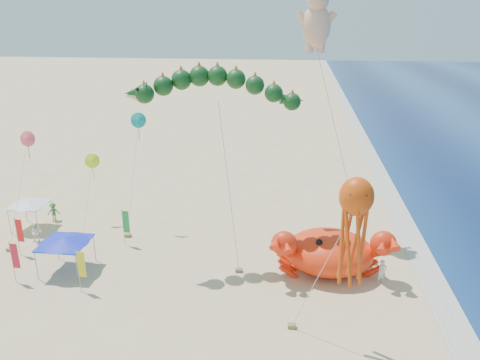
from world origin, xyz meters
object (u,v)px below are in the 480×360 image
(crab_inflatable, at_px, (329,251))
(dragon_kite, at_px, (216,93))
(canopy_blue, at_px, (64,240))
(canopy_white, at_px, (29,202))
(octopus_kite, at_px, (354,223))
(cherub_kite, at_px, (317,18))

(crab_inflatable, bearing_deg, dragon_kite, 171.14)
(canopy_blue, bearing_deg, canopy_white, 134.81)
(canopy_white, bearing_deg, dragon_kite, -10.21)
(crab_inflatable, distance_m, dragon_kite, 13.98)
(octopus_kite, distance_m, canopy_white, 29.31)
(canopy_white, bearing_deg, crab_inflatable, -9.77)
(crab_inflatable, distance_m, canopy_blue, 19.28)
(crab_inflatable, relative_size, canopy_white, 2.83)
(crab_inflatable, height_order, dragon_kite, dragon_kite)
(dragon_kite, bearing_deg, canopy_white, 169.79)
(cherub_kite, distance_m, canopy_white, 28.64)
(cherub_kite, relative_size, canopy_blue, 5.55)
(crab_inflatable, relative_size, cherub_kite, 0.44)
(canopy_blue, distance_m, canopy_white, 9.09)
(dragon_kite, relative_size, octopus_kite, 1.38)
(crab_inflatable, xyz_separation_m, canopy_blue, (-19.16, -2.05, 0.76))
(octopus_kite, bearing_deg, dragon_kite, 132.87)
(crab_inflatable, relative_size, octopus_kite, 0.85)
(dragon_kite, relative_size, canopy_blue, 3.94)
(dragon_kite, xyz_separation_m, octopus_kite, (8.78, -9.46, -5.04))
(cherub_kite, bearing_deg, canopy_white, -172.04)
(canopy_white, bearing_deg, canopy_blue, -45.19)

